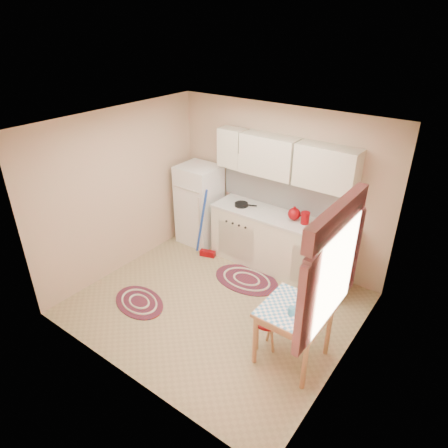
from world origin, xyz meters
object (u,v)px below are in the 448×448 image
(base_cabinets, at_px, (280,244))
(stool, at_px, (266,334))
(fridge, at_px, (199,205))
(table, at_px, (292,334))

(base_cabinets, bearing_deg, stool, -65.34)
(fridge, xyz_separation_m, base_cabinets, (1.58, 0.05, -0.26))
(table, relative_size, stool, 1.71)
(base_cabinets, distance_m, stool, 1.78)
(fridge, xyz_separation_m, stool, (2.31, -1.55, -0.49))
(base_cabinets, bearing_deg, fridge, -178.18)
(stool, bearing_deg, base_cabinets, 114.66)
(base_cabinets, relative_size, stool, 5.36)
(table, bearing_deg, stool, -174.51)
(fridge, relative_size, table, 1.94)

